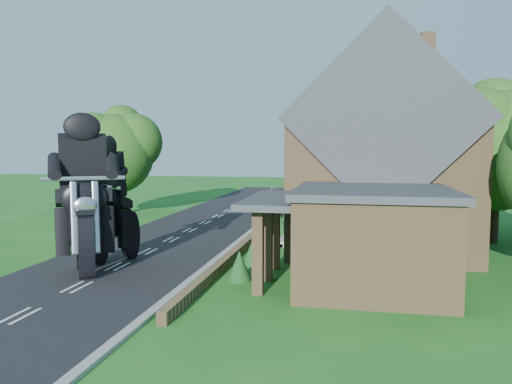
% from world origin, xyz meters
% --- Properties ---
extents(ground, '(120.00, 120.00, 0.00)m').
position_xyz_m(ground, '(0.00, 0.00, 0.00)').
color(ground, '#195A19').
rests_on(ground, ground).
extents(road, '(7.00, 80.00, 0.02)m').
position_xyz_m(road, '(0.00, 0.00, 0.01)').
color(road, black).
rests_on(road, ground).
extents(kerb, '(0.30, 80.00, 0.12)m').
position_xyz_m(kerb, '(3.65, 0.00, 0.06)').
color(kerb, gray).
rests_on(kerb, ground).
extents(garden_wall, '(0.30, 22.00, 0.40)m').
position_xyz_m(garden_wall, '(4.30, 5.00, 0.20)').
color(garden_wall, brown).
rests_on(garden_wall, ground).
extents(house, '(9.54, 8.64, 10.24)m').
position_xyz_m(house, '(10.49, 6.00, 4.34)').
color(house, brown).
rests_on(house, ground).
extents(annex, '(7.05, 5.94, 3.44)m').
position_xyz_m(annex, '(9.87, -0.80, 1.77)').
color(annex, brown).
rests_on(annex, ground).
extents(tree_house_right, '(6.51, 6.00, 8.40)m').
position_xyz_m(tree_house_right, '(16.65, 8.62, 5.19)').
color(tree_house_right, black).
rests_on(tree_house_right, ground).
extents(tree_behind_house, '(7.81, 7.20, 10.08)m').
position_xyz_m(tree_behind_house, '(14.18, 16.14, 6.23)').
color(tree_behind_house, black).
rests_on(tree_behind_house, ground).
extents(tree_behind_left, '(6.94, 6.40, 9.16)m').
position_xyz_m(tree_behind_left, '(8.16, 17.13, 5.73)').
color(tree_behind_left, black).
rests_on(tree_behind_left, ground).
extents(tree_far_road, '(6.08, 5.60, 7.84)m').
position_xyz_m(tree_far_road, '(-6.86, 14.11, 4.84)').
color(tree_far_road, black).
rests_on(tree_far_road, ground).
extents(shrub_a, '(0.90, 0.90, 1.10)m').
position_xyz_m(shrub_a, '(5.30, -1.00, 0.55)').
color(shrub_a, '#113716').
rests_on(shrub_a, ground).
extents(shrub_b, '(0.90, 0.90, 1.10)m').
position_xyz_m(shrub_b, '(5.30, 1.50, 0.55)').
color(shrub_b, '#113716').
rests_on(shrub_b, ground).
extents(shrub_c, '(0.90, 0.90, 1.10)m').
position_xyz_m(shrub_c, '(5.30, 4.00, 0.55)').
color(shrub_c, '#113716').
rests_on(shrub_c, ground).
extents(shrub_d, '(0.90, 0.90, 1.10)m').
position_xyz_m(shrub_d, '(5.30, 9.00, 0.55)').
color(shrub_d, '#113716').
rests_on(shrub_d, ground).
extents(shrub_e, '(0.90, 0.90, 1.10)m').
position_xyz_m(shrub_e, '(5.30, 11.50, 0.55)').
color(shrub_e, '#113716').
rests_on(shrub_e, ground).
extents(shrub_f, '(0.90, 0.90, 1.10)m').
position_xyz_m(shrub_f, '(5.30, 14.00, 0.55)').
color(shrub_f, '#113716').
rests_on(shrub_f, ground).
extents(motorcycle_lead, '(1.45, 1.93, 1.83)m').
position_xyz_m(motorcycle_lead, '(-0.63, -1.30, 0.91)').
color(motorcycle_lead, black).
rests_on(motorcycle_lead, ground).
extents(motorcycle_follow, '(1.23, 1.70, 1.59)m').
position_xyz_m(motorcycle_follow, '(-0.53, 0.84, 0.80)').
color(motorcycle_follow, black).
rests_on(motorcycle_follow, ground).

